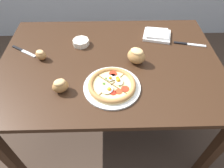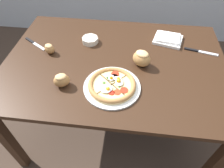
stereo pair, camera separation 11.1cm
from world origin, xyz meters
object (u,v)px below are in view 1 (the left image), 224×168
at_px(bread_piece_far, 136,56).
at_px(bread_piece_mid, 60,86).
at_px(napkin_folded, 157,35).
at_px(knife_spare, 189,44).
at_px(knife_main, 24,51).
at_px(bread_piece_near, 41,55).
at_px(dining_table, 110,71).
at_px(pizza, 112,85).
at_px(ramekin_bowl, 81,42).

bearing_deg(bread_piece_far, bread_piece_mid, -152.31).
height_order(napkin_folded, knife_spare, napkin_folded).
bearing_deg(knife_main, knife_spare, 35.09).
relative_size(bread_piece_near, bread_piece_mid, 0.84).
relative_size(dining_table, bread_piece_near, 15.65).
bearing_deg(napkin_folded, bread_piece_near, -163.48).
bearing_deg(bread_piece_far, knife_spare, 24.20).
relative_size(napkin_folded, bread_piece_far, 1.58).
distance_m(dining_table, napkin_folded, 0.46).
bearing_deg(dining_table, napkin_folded, 36.85).
distance_m(pizza, knife_main, 0.69).
bearing_deg(napkin_folded, knife_spare, -26.31).
bearing_deg(dining_table, knife_spare, 15.75).
height_order(napkin_folded, knife_main, napkin_folded).
xyz_separation_m(bread_piece_far, knife_main, (-0.75, 0.13, -0.05)).
bearing_deg(dining_table, bread_piece_mid, -137.51).
distance_m(pizza, bread_piece_mid, 0.29).
height_order(ramekin_bowl, knife_main, ramekin_bowl).
bearing_deg(dining_table, knife_main, 169.39).
distance_m(napkin_folded, bread_piece_far, 0.34).
relative_size(dining_table, pizza, 4.42).
bearing_deg(pizza, knife_spare, 35.29).
height_order(pizza, bread_piece_mid, bread_piece_mid).
bearing_deg(knife_spare, ramekin_bowl, -168.38).
height_order(bread_piece_mid, bread_piece_far, bread_piece_far).
bearing_deg(napkin_folded, pizza, -124.57).
xyz_separation_m(dining_table, ramekin_bowl, (-0.20, 0.18, 0.11)).
bearing_deg(bread_piece_far, pizza, -126.27).
distance_m(bread_piece_near, knife_main, 0.17).
xyz_separation_m(bread_piece_mid, knife_main, (-0.31, 0.36, -0.04)).
xyz_separation_m(pizza, bread_piece_near, (-0.45, 0.26, 0.02)).
relative_size(bread_piece_mid, knife_spare, 0.50).
relative_size(dining_table, knife_spare, 6.54).
xyz_separation_m(napkin_folded, knife_spare, (0.21, -0.11, -0.01)).
xyz_separation_m(ramekin_bowl, knife_main, (-0.39, -0.07, -0.02)).
bearing_deg(bread_piece_far, dining_table, 173.21).
relative_size(knife_main, knife_spare, 0.87).
bearing_deg(dining_table, bread_piece_far, -6.79).
relative_size(pizza, ramekin_bowl, 2.76).
bearing_deg(knife_main, ramekin_bowl, 42.76).
relative_size(napkin_folded, knife_spare, 1.03).
height_order(napkin_folded, bread_piece_near, bread_piece_near).
distance_m(bread_piece_mid, bread_piece_far, 0.50).
bearing_deg(ramekin_bowl, knife_spare, -1.44).
relative_size(dining_table, bread_piece_mid, 13.07).
relative_size(dining_table, knife_main, 7.49).
bearing_deg(knife_main, napkin_folded, 41.99).
height_order(ramekin_bowl, bread_piece_far, bread_piece_far).
height_order(napkin_folded, bread_piece_far, bread_piece_far).
height_order(ramekin_bowl, bread_piece_near, bread_piece_near).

